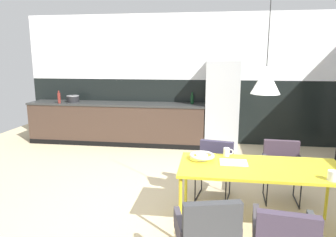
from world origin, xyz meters
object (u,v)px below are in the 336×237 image
at_px(dining_table, 261,171).
at_px(mug_dark_espresso, 227,152).
at_px(armchair_corner_seat, 282,163).
at_px(armchair_facing_counter, 285,234).
at_px(cooking_pot, 73,99).
at_px(pendant_lamp_over_table_near, 266,80).
at_px(bottle_wine_green, 192,99).
at_px(mug_short_terracotta, 333,176).
at_px(fruit_bowl, 202,156).
at_px(armchair_head_of_table, 215,162).
at_px(bottle_oil_tall, 59,98).
at_px(armchair_far_side, 208,230).
at_px(refrigerator_column, 222,105).
at_px(open_book, 234,162).

xyz_separation_m(dining_table, mug_dark_espresso, (-0.34, 0.31, 0.10)).
distance_m(armchair_corner_seat, armchair_facing_counter, 1.75).
distance_m(cooking_pot, pendant_lamp_over_table_near, 4.79).
distance_m(mug_dark_espresso, bottle_wine_green, 3.02).
bearing_deg(mug_short_terracotta, mug_dark_espresso, 147.82).
relative_size(fruit_bowl, cooking_pot, 1.04).
xyz_separation_m(armchair_head_of_table, pendant_lamp_over_table_near, (0.47, -0.78, 1.16)).
xyz_separation_m(bottle_oil_tall, pendant_lamp_over_table_near, (3.78, -2.90, 0.62)).
distance_m(armchair_far_side, cooking_pot, 5.08).
bearing_deg(fruit_bowl, mug_dark_espresso, 31.62).
distance_m(dining_table, bottle_oil_tall, 4.79).
xyz_separation_m(fruit_bowl, cooking_pot, (-2.94, 3.02, 0.19)).
distance_m(armchair_far_side, mug_dark_espresso, 1.25).
height_order(refrigerator_column, mug_short_terracotta, refrigerator_column).
bearing_deg(dining_table, armchair_far_side, -121.10).
xyz_separation_m(armchair_facing_counter, bottle_wine_green, (-1.00, 4.13, 0.50)).
relative_size(dining_table, mug_dark_espresso, 14.88).
distance_m(armchair_facing_counter, bottle_oil_tall, 5.43).
height_order(dining_table, cooking_pot, cooking_pot).
xyz_separation_m(armchair_head_of_table, fruit_bowl, (-0.16, -0.68, 0.30)).
distance_m(bottle_wine_green, pendant_lamp_over_table_near, 3.42).
bearing_deg(mug_dark_espresso, armchair_head_of_table, 104.23).
distance_m(open_book, mug_dark_espresso, 0.25).
distance_m(armchair_corner_seat, pendant_lamp_over_table_near, 1.46).
bearing_deg(bottle_wine_green, pendant_lamp_over_table_near, -73.82).
bearing_deg(cooking_pot, armchair_head_of_table, -37.13).
relative_size(refrigerator_column, bottle_wine_green, 7.24).
bearing_deg(armchair_facing_counter, cooking_pot, 138.99).
xyz_separation_m(armchair_corner_seat, mug_short_terracotta, (0.19, -1.13, 0.29)).
height_order(armchair_head_of_table, pendant_lamp_over_table_near, pendant_lamp_over_table_near).
relative_size(armchair_head_of_table, fruit_bowl, 2.65).
height_order(refrigerator_column, armchair_head_of_table, refrigerator_column).
relative_size(armchair_far_side, bottle_wine_green, 3.18).
distance_m(refrigerator_column, pendant_lamp_over_table_near, 3.24).
height_order(armchair_far_side, mug_dark_espresso, mug_dark_espresso).
distance_m(dining_table, armchair_far_side, 1.06).
relative_size(refrigerator_column, armchair_corner_seat, 2.33).
relative_size(refrigerator_column, mug_dark_espresso, 15.66).
bearing_deg(armchair_facing_counter, dining_table, 101.13).
distance_m(dining_table, mug_dark_espresso, 0.47).
bearing_deg(open_book, mug_short_terracotta, -22.21).
bearing_deg(bottle_wine_green, open_book, -78.34).
xyz_separation_m(armchair_far_side, cooking_pot, (-3.03, 4.04, 0.48)).
height_order(armchair_far_side, pendant_lamp_over_table_near, pendant_lamp_over_table_near).
bearing_deg(mug_short_terracotta, open_book, 157.79).
bearing_deg(cooking_pot, open_book, -43.15).
relative_size(armchair_far_side, pendant_lamp_over_table_near, 0.64).
height_order(armchair_corner_seat, fruit_bowl, fruit_bowl).
bearing_deg(armchair_head_of_table, open_book, 115.61).
xyz_separation_m(mug_short_terracotta, bottle_oil_tall, (-4.38, 3.22, 0.23)).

